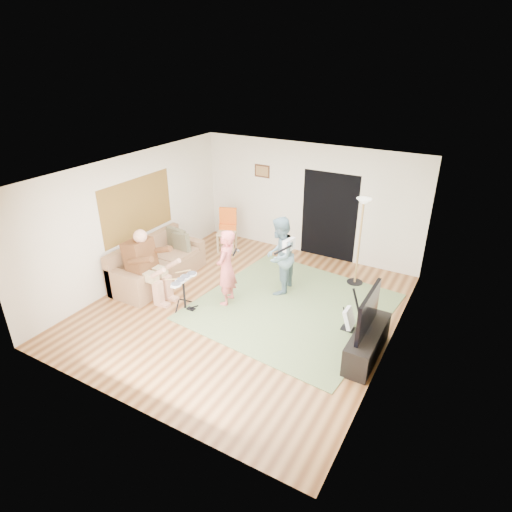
{
  "coord_description": "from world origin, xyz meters",
  "views": [
    {
      "loc": [
        3.72,
        -6.08,
        4.56
      ],
      "look_at": [
        0.1,
        0.3,
        1.03
      ],
      "focal_mm": 30.0,
      "sensor_mm": 36.0,
      "label": 1
    }
  ],
  "objects_px": {
    "dining_chair": "(228,236)",
    "television": "(368,311)",
    "sofa": "(156,267)",
    "tv_cabinet": "(367,343)",
    "guitarist": "(280,256)",
    "drum_kit": "(184,295)",
    "singer": "(226,268)",
    "guitar_spare": "(349,318)",
    "torchiere_lamp": "(361,227)"
  },
  "relations": [
    {
      "from": "dining_chair",
      "to": "television",
      "type": "relative_size",
      "value": 1.0
    },
    {
      "from": "dining_chair",
      "to": "television",
      "type": "xyz_separation_m",
      "value": [
        4.21,
        -2.4,
        0.47
      ]
    },
    {
      "from": "sofa",
      "to": "tv_cabinet",
      "type": "distance_m",
      "value": 4.81
    },
    {
      "from": "guitarist",
      "to": "drum_kit",
      "type": "bearing_deg",
      "value": -48.14
    },
    {
      "from": "drum_kit",
      "to": "singer",
      "type": "height_order",
      "value": "singer"
    },
    {
      "from": "dining_chair",
      "to": "tv_cabinet",
      "type": "bearing_deg",
      "value": -50.1
    },
    {
      "from": "guitar_spare",
      "to": "torchiere_lamp",
      "type": "distance_m",
      "value": 2.09
    },
    {
      "from": "torchiere_lamp",
      "to": "tv_cabinet",
      "type": "bearing_deg",
      "value": -68.17
    },
    {
      "from": "television",
      "to": "singer",
      "type": "bearing_deg",
      "value": 174.45
    },
    {
      "from": "sofa",
      "to": "singer",
      "type": "height_order",
      "value": "singer"
    },
    {
      "from": "guitarist",
      "to": "torchiere_lamp",
      "type": "relative_size",
      "value": 0.85
    },
    {
      "from": "drum_kit",
      "to": "tv_cabinet",
      "type": "xyz_separation_m",
      "value": [
        3.5,
        0.32,
        -0.05
      ]
    },
    {
      "from": "drum_kit",
      "to": "singer",
      "type": "relative_size",
      "value": 0.45
    },
    {
      "from": "sofa",
      "to": "dining_chair",
      "type": "bearing_deg",
      "value": 75.54
    },
    {
      "from": "torchiere_lamp",
      "to": "tv_cabinet",
      "type": "height_order",
      "value": "torchiere_lamp"
    },
    {
      "from": "drum_kit",
      "to": "dining_chair",
      "type": "xyz_separation_m",
      "value": [
        -0.76,
        2.72,
        0.08
      ]
    },
    {
      "from": "drum_kit",
      "to": "dining_chair",
      "type": "height_order",
      "value": "dining_chair"
    },
    {
      "from": "television",
      "to": "torchiere_lamp",
      "type": "bearing_deg",
      "value": 110.75
    },
    {
      "from": "drum_kit",
      "to": "guitar_spare",
      "type": "height_order",
      "value": "guitar_spare"
    },
    {
      "from": "dining_chair",
      "to": "television",
      "type": "distance_m",
      "value": 4.87
    },
    {
      "from": "torchiere_lamp",
      "to": "tv_cabinet",
      "type": "xyz_separation_m",
      "value": [
        0.92,
        -2.3,
        -1.06
      ]
    },
    {
      "from": "drum_kit",
      "to": "guitarist",
      "type": "relative_size",
      "value": 0.42
    },
    {
      "from": "singer",
      "to": "torchiere_lamp",
      "type": "bearing_deg",
      "value": 124.81
    },
    {
      "from": "dining_chair",
      "to": "tv_cabinet",
      "type": "distance_m",
      "value": 4.9
    },
    {
      "from": "sofa",
      "to": "tv_cabinet",
      "type": "height_order",
      "value": "sofa"
    },
    {
      "from": "singer",
      "to": "guitar_spare",
      "type": "distance_m",
      "value": 2.49
    },
    {
      "from": "guitarist",
      "to": "torchiere_lamp",
      "type": "xyz_separation_m",
      "value": [
        1.28,
        1.12,
        0.5
      ]
    },
    {
      "from": "tv_cabinet",
      "to": "television",
      "type": "relative_size",
      "value": 1.32
    },
    {
      "from": "guitarist",
      "to": "television",
      "type": "xyz_separation_m",
      "value": [
        2.16,
        -1.18,
        0.03
      ]
    },
    {
      "from": "guitar_spare",
      "to": "torchiere_lamp",
      "type": "bearing_deg",
      "value": 104.14
    },
    {
      "from": "singer",
      "to": "tv_cabinet",
      "type": "xyz_separation_m",
      "value": [
        2.9,
        -0.28,
        -0.52
      ]
    },
    {
      "from": "tv_cabinet",
      "to": "torchiere_lamp",
      "type": "bearing_deg",
      "value": 111.83
    },
    {
      "from": "guitarist",
      "to": "singer",
      "type": "bearing_deg",
      "value": -45.1
    },
    {
      "from": "sofa",
      "to": "singer",
      "type": "relative_size",
      "value": 1.43
    },
    {
      "from": "drum_kit",
      "to": "television",
      "type": "bearing_deg",
      "value": 5.33
    },
    {
      "from": "tv_cabinet",
      "to": "singer",
      "type": "bearing_deg",
      "value": 174.55
    },
    {
      "from": "sofa",
      "to": "torchiere_lamp",
      "type": "bearing_deg",
      "value": 27.01
    },
    {
      "from": "guitarist",
      "to": "guitar_spare",
      "type": "height_order",
      "value": "guitarist"
    },
    {
      "from": "drum_kit",
      "to": "sofa",
      "type": "bearing_deg",
      "value": 153.41
    },
    {
      "from": "singer",
      "to": "tv_cabinet",
      "type": "relative_size",
      "value": 1.1
    },
    {
      "from": "tv_cabinet",
      "to": "television",
      "type": "height_order",
      "value": "television"
    },
    {
      "from": "sofa",
      "to": "drum_kit",
      "type": "xyz_separation_m",
      "value": [
        1.3,
        -0.65,
        0.0
      ]
    },
    {
      "from": "sofa",
      "to": "television",
      "type": "height_order",
      "value": "television"
    },
    {
      "from": "torchiere_lamp",
      "to": "guitar_spare",
      "type": "bearing_deg",
      "value": -75.86
    },
    {
      "from": "torchiere_lamp",
      "to": "television",
      "type": "bearing_deg",
      "value": -69.25
    },
    {
      "from": "guitar_spare",
      "to": "torchiere_lamp",
      "type": "relative_size",
      "value": 0.45
    },
    {
      "from": "sofa",
      "to": "tv_cabinet",
      "type": "relative_size",
      "value": 1.58
    },
    {
      "from": "torchiere_lamp",
      "to": "dining_chair",
      "type": "relative_size",
      "value": 1.81
    },
    {
      "from": "torchiere_lamp",
      "to": "tv_cabinet",
      "type": "distance_m",
      "value": 2.7
    },
    {
      "from": "singer",
      "to": "guitarist",
      "type": "xyz_separation_m",
      "value": [
        0.7,
        0.9,
        0.04
      ]
    }
  ]
}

